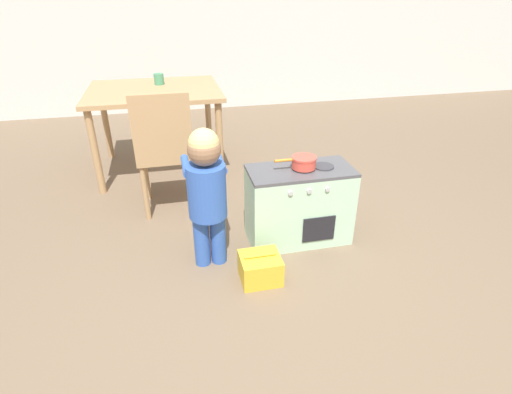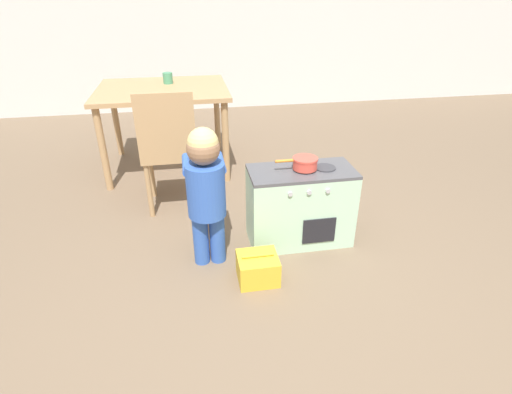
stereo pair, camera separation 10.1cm
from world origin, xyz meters
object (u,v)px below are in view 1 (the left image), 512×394
(play_kitchen, at_px, (299,205))
(cup_on_table, at_px, (159,79))
(toy_pot, at_px, (303,162))
(dining_table, at_px, (155,99))
(dining_chair_near, at_px, (164,150))
(child_figure, at_px, (206,185))
(toy_basket, at_px, (260,268))

(play_kitchen, height_order, cup_on_table, cup_on_table)
(toy_pot, bearing_deg, dining_table, 122.14)
(play_kitchen, distance_m, dining_chair_near, 1.01)
(child_figure, bearing_deg, dining_table, 99.71)
(toy_basket, height_order, dining_table, dining_table)
(toy_pot, relative_size, dining_chair_near, 0.29)
(child_figure, distance_m, dining_table, 1.53)
(toy_basket, bearing_deg, dining_chair_near, 116.88)
(child_figure, bearing_deg, toy_pot, 12.11)
(toy_basket, bearing_deg, dining_table, 106.43)
(toy_pot, distance_m, child_figure, 0.62)
(toy_pot, relative_size, dining_table, 0.24)
(dining_chair_near, height_order, cup_on_table, dining_chair_near)
(play_kitchen, xyz_separation_m, cup_on_table, (-0.80, 1.53, 0.52))
(dining_chair_near, bearing_deg, toy_pot, -34.54)
(dining_chair_near, distance_m, cup_on_table, 1.01)
(child_figure, distance_m, cup_on_table, 1.69)
(toy_pot, relative_size, cup_on_table, 2.81)
(child_figure, bearing_deg, toy_basket, -42.01)
(dining_chair_near, bearing_deg, play_kitchen, -35.00)
(toy_pot, relative_size, child_figure, 0.31)
(play_kitchen, relative_size, dining_chair_near, 0.73)
(toy_pot, distance_m, dining_chair_near, 1.00)
(toy_pot, height_order, dining_table, dining_table)
(play_kitchen, xyz_separation_m, child_figure, (-0.59, -0.13, 0.27))
(child_figure, height_order, dining_chair_near, dining_chair_near)
(dining_table, bearing_deg, toy_pot, -57.86)
(toy_basket, bearing_deg, child_figure, 137.99)
(cup_on_table, bearing_deg, dining_chair_near, -90.46)
(dining_chair_near, relative_size, cup_on_table, 9.59)
(play_kitchen, relative_size, toy_basket, 2.88)
(toy_basket, distance_m, dining_table, 1.89)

